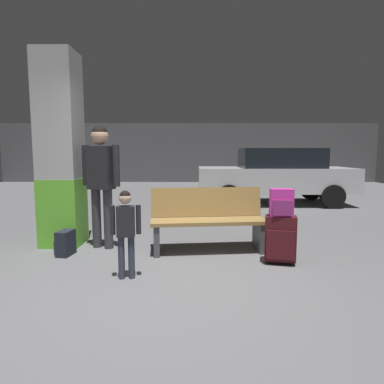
# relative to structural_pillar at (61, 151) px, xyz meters

# --- Properties ---
(ground_plane) EXTENTS (18.00, 18.00, 0.10)m
(ground_plane) POSITION_rel_structural_pillar_xyz_m (1.71, 2.27, -1.46)
(ground_plane) COLOR slate
(garage_back_wall) EXTENTS (18.00, 0.12, 2.80)m
(garage_back_wall) POSITION_rel_structural_pillar_xyz_m (1.71, 11.13, -0.01)
(garage_back_wall) COLOR #565658
(garage_back_wall) RESTS_ON ground_plane
(structural_pillar) EXTENTS (0.57, 0.57, 2.84)m
(structural_pillar) POSITION_rel_structural_pillar_xyz_m (0.00, 0.00, 0.00)
(structural_pillar) COLOR #66C633
(structural_pillar) RESTS_ON ground_plane
(bench) EXTENTS (1.65, 0.69, 0.89)m
(bench) POSITION_rel_structural_pillar_xyz_m (2.17, -0.34, -0.97)
(bench) COLOR #9E7A42
(bench) RESTS_ON ground_plane
(suitcase) EXTENTS (0.41, 0.30, 0.60)m
(suitcase) POSITION_rel_structural_pillar_xyz_m (3.05, -0.90, -1.09)
(suitcase) COLOR #471419
(suitcase) RESTS_ON ground_plane
(backpack_bright) EXTENTS (0.30, 0.22, 0.34)m
(backpack_bright) POSITION_rel_structural_pillar_xyz_m (3.05, -0.90, -0.64)
(backpack_bright) COLOR #D833A5
(backpack_bright) RESTS_ON suitcase
(child) EXTENTS (0.33, 0.19, 0.98)m
(child) POSITION_rel_structural_pillar_xyz_m (1.23, -1.40, -0.81)
(child) COLOR #33384C
(child) RESTS_ON ground_plane
(adult) EXTENTS (0.58, 0.31, 1.77)m
(adult) POSITION_rel_structural_pillar_xyz_m (0.64, -0.19, -0.32)
(adult) COLOR #38383D
(adult) RESTS_ON ground_plane
(backpack_dark_floor) EXTENTS (0.22, 0.30, 0.34)m
(backpack_dark_floor) POSITION_rel_structural_pillar_xyz_m (0.23, -0.57, -1.24)
(backpack_dark_floor) COLOR #1E232D
(backpack_dark_floor) RESTS_ON ground_plane
(parked_car_near) EXTENTS (4.12, 1.83, 1.51)m
(parked_car_near) POSITION_rel_structural_pillar_xyz_m (4.20, 4.16, -0.60)
(parked_car_near) COLOR silver
(parked_car_near) RESTS_ON ground_plane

